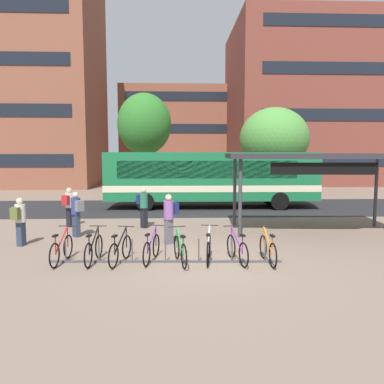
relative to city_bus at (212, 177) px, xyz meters
name	(u,v)px	position (x,y,z in m)	size (l,w,h in m)	color
ground	(205,261)	(-1.27, -11.04, -1.78)	(200.00, 200.00, 0.00)	#7A6656
bus_lane_asphalt	(190,207)	(-1.27, 0.00, -1.77)	(80.00, 7.20, 0.01)	#232326
city_bus	(212,177)	(0.00, 0.00, 0.00)	(12.06, 2.72, 3.20)	#196B3D
bike_rack	(165,259)	(-2.41, -11.16, -1.68)	(6.70, 0.35, 0.70)	#47474C
parked_bicycle_red_0	(62,250)	(-5.39, -11.06, -1.39)	(0.52, 1.72, 0.99)	black
parked_bicycle_black_1	(94,250)	(-4.47, -11.09, -1.39)	(0.52, 1.72, 0.99)	black
parked_bicycle_black_2	(120,250)	(-3.70, -11.18, -1.39)	(0.59, 1.69, 0.99)	black
parked_bicycle_purple_3	(152,249)	(-2.82, -11.04, -1.39)	(0.56, 1.70, 0.99)	black
parked_bicycle_green_4	(180,250)	(-1.99, -11.29, -1.39)	(0.54, 1.70, 0.99)	black
parked_bicycle_white_5	(209,249)	(-1.16, -11.11, -1.39)	(0.52, 1.71, 0.99)	black
parked_bicycle_purple_6	(237,249)	(-0.35, -11.22, -1.39)	(0.55, 1.70, 0.99)	black
parked_bicycle_orange_7	(268,250)	(0.53, -11.31, -1.39)	(0.52, 1.72, 0.99)	black
transit_shelter	(314,158)	(3.36, -7.04, 1.16)	(7.00, 3.43, 3.13)	#38383D
commuter_navy_pack_0	(169,215)	(-2.33, -8.86, -0.78)	(0.60, 0.56, 1.73)	#565660
commuter_red_pack_1	(69,204)	(-6.66, -5.62, -0.81)	(0.48, 0.60, 1.68)	black
commuter_olive_pack_2	(20,219)	(-7.38, -8.99, -0.83)	(0.43, 0.58, 1.65)	#2D3851
commuter_navy_pack_3	(143,205)	(-3.48, -5.93, -0.79)	(0.58, 0.59, 1.70)	black
commuter_grey_pack_4	(76,211)	(-5.84, -7.62, -0.80)	(0.59, 0.58, 1.70)	#2D3851
street_tree_0	(274,139)	(5.01, 5.54, 2.42)	(4.96, 4.96, 6.43)	brown
street_tree_1	(144,124)	(-4.49, 7.48, 3.57)	(4.07, 4.07, 7.68)	brown
building_left_wing	(1,76)	(-18.91, 16.42, 8.76)	(18.34, 10.81, 21.07)	brown
building_right_wing	(351,106)	(17.10, 19.63, 6.53)	(26.01, 13.88, 16.60)	brown
building_centre_block	(180,134)	(-1.54, 31.21, 3.97)	(14.96, 13.30, 11.50)	brown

